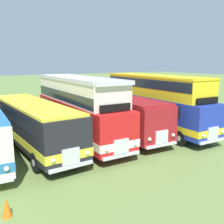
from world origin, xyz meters
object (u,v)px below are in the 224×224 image
Objects in this scene: bus_third_in_row at (33,122)px; cone_near_end at (7,207)px; bus_fourth_in_row at (79,108)px; bus_fifth_in_row at (119,112)px; bus_sixth_in_row at (155,100)px.

bus_third_in_row is 7.83m from cone_near_end.
bus_fourth_in_row is 9.68m from cone_near_end.
cone_near_end is at bearing -143.12° from bus_fifth_in_row.
cone_near_end is (-6.15, -7.21, -1.99)m from bus_fourth_in_row.
bus_sixth_in_row reaches higher than bus_fifth_in_row.
bus_third_in_row is 1.06× the size of bus_fifth_in_row.
bus_sixth_in_row is (6.47, -0.60, 0.11)m from bus_fourth_in_row.
bus_third_in_row and bus_fifth_in_row have the same top height.
bus_sixth_in_row is at bearing 27.64° from cone_near_end.
cone_near_end is (-9.38, -7.04, -1.38)m from bus_fifth_in_row.
bus_fourth_in_row is 14.57× the size of cone_near_end.
bus_third_in_row is at bearing 67.79° from cone_near_end.
bus_fifth_in_row is (6.47, -0.10, -0.00)m from bus_third_in_row.
bus_third_in_row is 14.68× the size of cone_near_end.
bus_third_in_row is 1.01× the size of bus_fourth_in_row.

